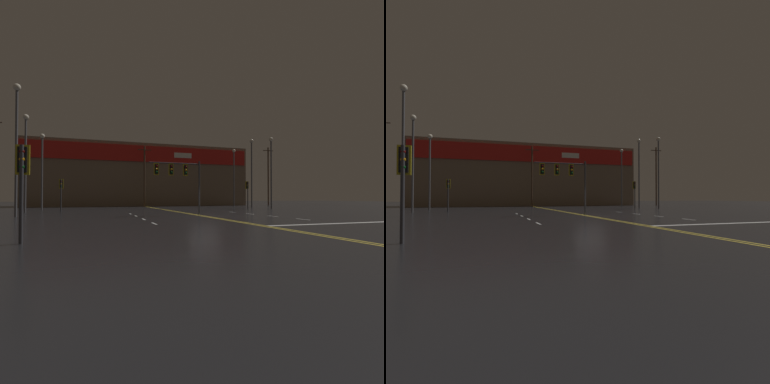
{
  "view_description": "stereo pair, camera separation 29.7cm",
  "coord_description": "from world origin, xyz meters",
  "views": [
    {
      "loc": [
        -8.67,
        -22.42,
        1.5
      ],
      "look_at": [
        0.0,
        3.11,
        2.0
      ],
      "focal_mm": 28.0,
      "sensor_mm": 36.0,
      "label": 1
    },
    {
      "loc": [
        -8.39,
        -22.52,
        1.5
      ],
      "look_at": [
        0.0,
        3.11,
        2.0
      ],
      "focal_mm": 28.0,
      "sensor_mm": 36.0,
      "label": 2
    }
  ],
  "objects": [
    {
      "name": "streetlight_far_right",
      "position": [
        13.56,
        15.99,
        6.36
      ],
      "size": [
        0.56,
        0.56,
        10.05
      ],
      "color": "#59595E",
      "rests_on": "ground"
    },
    {
      "name": "road_markings",
      "position": [
        1.05,
        -1.77,
        0.0
      ],
      "size": [
        15.42,
        60.0,
        0.01
      ],
      "color": "gold",
      "rests_on": "ground"
    },
    {
      "name": "traffic_signal_corner_northwest",
      "position": [
        -11.55,
        11.04,
        2.5
      ],
      "size": [
        0.42,
        0.36,
        3.41
      ],
      "color": "#38383D",
      "rests_on": "ground"
    },
    {
      "name": "traffic_signal_corner_northeast",
      "position": [
        10.6,
        11.98,
        2.65
      ],
      "size": [
        0.42,
        0.36,
        3.61
      ],
      "color": "#38383D",
      "rests_on": "ground"
    },
    {
      "name": "streetlight_near_left",
      "position": [
        14.19,
        22.91,
        6.15
      ],
      "size": [
        0.56,
        0.56,
        9.67
      ],
      "color": "#59595E",
      "rests_on": "ground"
    },
    {
      "name": "utility_pole_row",
      "position": [
        -0.74,
        26.54,
        5.89
      ],
      "size": [
        47.24,
        0.26,
        12.82
      ],
      "color": "#4C3828",
      "rests_on": "ground"
    },
    {
      "name": "streetlight_near_right",
      "position": [
        -14.82,
        10.95,
        6.22
      ],
      "size": [
        0.56,
        0.56,
        9.8
      ],
      "color": "#59595E",
      "rests_on": "ground"
    },
    {
      "name": "ground_plane",
      "position": [
        0.0,
        0.0,
        0.0
      ],
      "size": [
        200.0,
        200.0,
        0.0
      ],
      "primitive_type": "plane",
      "color": "black"
    },
    {
      "name": "traffic_signal_median",
      "position": [
        -1.73,
        1.91,
        3.61
      ],
      "size": [
        4.49,
        0.36,
        4.65
      ],
      "color": "#38383D",
      "rests_on": "ground"
    },
    {
      "name": "streetlight_far_left",
      "position": [
        -14.18,
        3.98,
        6.56
      ],
      "size": [
        0.56,
        0.56,
        10.42
      ],
      "color": "#59595E",
      "rests_on": "ground"
    },
    {
      "name": "traffic_signal_corner_southwest",
      "position": [
        -10.8,
        -11.39,
        2.37
      ],
      "size": [
        0.42,
        0.36,
        3.24
      ],
      "color": "#38383D",
      "rests_on": "ground"
    },
    {
      "name": "streetlight_far_median",
      "position": [
        14.64,
        12.63,
        6.18
      ],
      "size": [
        0.56,
        0.56,
        9.73
      ],
      "color": "#59595E",
      "rests_on": "ground"
    },
    {
      "name": "streetlight_median_approach",
      "position": [
        -14.22,
        17.33,
        5.89
      ],
      "size": [
        0.56,
        0.56,
        9.19
      ],
      "color": "#59595E",
      "rests_on": "ground"
    },
    {
      "name": "building_backdrop",
      "position": [
        0.0,
        33.36,
        5.46
      ],
      "size": [
        38.93,
        10.23,
        10.88
      ],
      "color": "#7A6651",
      "rests_on": "ground"
    }
  ]
}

